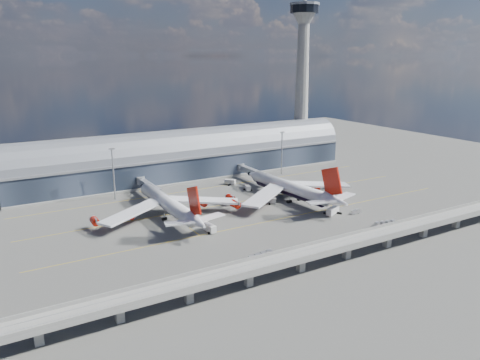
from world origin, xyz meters
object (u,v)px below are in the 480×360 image
service_truck_2 (333,211)px  service_truck_5 (230,182)px  cargo_train_2 (355,212)px  control_tower (302,82)px  airliner_left (169,204)px  floodlight_mast_left (113,172)px  cargo_train_1 (385,223)px  service_truck_4 (248,188)px  airliner_right (292,189)px  service_truck_1 (271,201)px  cargo_train_0 (261,255)px  service_truck_3 (261,196)px  floodlight_mast_right (282,152)px  service_truck_0 (209,228)px

service_truck_2 → service_truck_5: service_truck_2 is taller
service_truck_5 → cargo_train_2: bearing=-109.8°
control_tower → airliner_left: bearing=-151.2°
floodlight_mast_left → service_truck_5: (62.16, -4.94, -12.20)m
airliner_left → cargo_train_1: size_ratio=6.76×
service_truck_4 → floodlight_mast_left: bearing=-179.1°
cargo_train_1 → cargo_train_2: 17.13m
airliner_right → cargo_train_1: bearing=-79.6°
control_tower → cargo_train_2: bearing=-114.9°
airliner_right → service_truck_1: (-11.61, 0.65, -4.47)m
airliner_right → cargo_train_0: bearing=-140.0°
floodlight_mast_left → airliner_right: 87.05m
cargo_train_0 → service_truck_2: bearing=-56.6°
floodlight_mast_left → service_truck_3: (61.65, -36.78, -12.07)m
floodlight_mast_right → airliner_right: bearing=-119.9°
floodlight_mast_right → cargo_train_1: (-13.16, -93.46, -12.75)m
floodlight_mast_right → service_truck_1: (-37.82, -44.86, -12.25)m
control_tower → cargo_train_1: control_tower is taller
airliner_right → service_truck_1: bearing=172.0°
service_truck_0 → cargo_train_1: (66.78, -30.50, -0.75)m
airliner_left → service_truck_4: airliner_left is taller
service_truck_4 → service_truck_2: bearing=-57.7°
floodlight_mast_right → cargo_train_0: bearing=-128.6°
floodlight_mast_right → service_truck_1: 59.94m
service_truck_1 → service_truck_4: 24.85m
cargo_train_2 → cargo_train_0: bearing=111.6°
floodlight_mast_left → service_truck_1: size_ratio=4.99×
service_truck_0 → service_truck_2: service_truck_2 is taller
floodlight_mast_left → floodlight_mast_right: size_ratio=1.00×
service_truck_1 → service_truck_4: bearing=27.9°
airliner_left → service_truck_2: size_ratio=7.72×
service_truck_3 → cargo_train_2: size_ratio=1.32×
airliner_left → cargo_train_2: (73.74, -37.03, -5.19)m
service_truck_3 → service_truck_4: service_truck_3 is taller
control_tower → airliner_left: (-122.21, -67.31, -45.56)m
service_truck_3 → service_truck_5: size_ratio=1.14×
service_truck_3 → cargo_train_1: bearing=-43.8°
floodlight_mast_left → service_truck_4: floodlight_mast_left is taller
floodlight_mast_left → service_truck_2: floodlight_mast_left is taller
floodlight_mast_left → cargo_train_1: size_ratio=2.50×
airliner_left → airliner_right: airliner_right is taller
service_truck_1 → cargo_train_0: 62.74m
service_truck_1 → cargo_train_1: bearing=-120.2°
floodlight_mast_left → cargo_train_1: 128.22m
floodlight_mast_right → service_truck_0: bearing=-141.8°
service_truck_1 → cargo_train_0: service_truck_1 is taller
service_truck_1 → cargo_train_1: 54.50m
service_truck_4 → cargo_train_2: 60.46m
airliner_right → service_truck_2: bearing=-87.4°
service_truck_2 → cargo_train_2: size_ratio=1.76×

